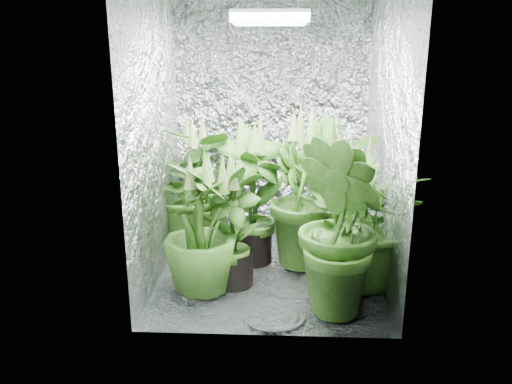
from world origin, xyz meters
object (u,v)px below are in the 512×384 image
at_px(plant_b, 253,197).
at_px(plant_d, 200,229).
at_px(plant_a, 195,187).
at_px(plant_f, 233,227).
at_px(circulation_fan, 339,227).
at_px(plant_e, 358,218).
at_px(grow_lamp, 270,18).
at_px(plant_g, 342,228).
at_px(plant_c, 304,195).

xyz_separation_m(plant_b, plant_d, (-0.33, -0.54, -0.07)).
height_order(plant_a, plant_b, plant_b).
relative_size(plant_f, circulation_fan, 2.50).
bearing_deg(circulation_fan, plant_f, -113.54).
height_order(plant_e, plant_f, plant_e).
distance_m(grow_lamp, plant_b, 1.33).
height_order(plant_a, plant_f, plant_a).
relative_size(plant_a, plant_f, 1.16).
height_order(plant_d, circulation_fan, plant_d).
relative_size(plant_d, plant_f, 1.03).
xyz_separation_m(plant_b, plant_g, (0.59, -0.79, 0.05)).
xyz_separation_m(plant_b, circulation_fan, (0.72, 0.36, -0.37)).
xyz_separation_m(plant_b, plant_f, (-0.12, -0.41, -0.10)).
height_order(plant_a, plant_c, plant_c).
xyz_separation_m(plant_d, plant_g, (0.92, -0.25, 0.12)).
xyz_separation_m(grow_lamp, plant_g, (0.46, -0.51, -1.25)).
distance_m(grow_lamp, plant_e, 1.45).
xyz_separation_m(plant_f, circulation_fan, (0.83, 0.77, -0.27)).
bearing_deg(grow_lamp, circulation_fan, 47.19).
height_order(plant_c, plant_e, plant_c).
height_order(grow_lamp, circulation_fan, grow_lamp).
xyz_separation_m(plant_a, plant_f, (0.37, -0.67, -0.10)).
height_order(plant_b, circulation_fan, plant_b).
bearing_deg(plant_b, grow_lamp, -64.64).
bearing_deg(circulation_fan, plant_c, -104.69).
height_order(plant_d, plant_g, plant_g).
bearing_deg(plant_d, grow_lamp, 30.39).
xyz_separation_m(plant_b, plant_c, (0.39, -0.05, 0.04)).
bearing_deg(grow_lamp, plant_g, -48.20).
bearing_deg(plant_c, grow_lamp, -139.51).
xyz_separation_m(plant_c, plant_f, (-0.51, -0.36, -0.14)).
relative_size(plant_d, plant_g, 0.81).
height_order(plant_b, plant_e, plant_b).
bearing_deg(plant_b, circulation_fan, 26.69).
height_order(grow_lamp, plant_a, grow_lamp).
xyz_separation_m(plant_d, circulation_fan, (1.04, 0.90, -0.30)).
xyz_separation_m(plant_c, circulation_fan, (0.32, 0.41, -0.41)).
relative_size(plant_b, plant_d, 1.15).
xyz_separation_m(plant_a, plant_c, (0.88, -0.30, 0.03)).
bearing_deg(grow_lamp, plant_d, -149.61).
distance_m(grow_lamp, plant_g, 1.42).
xyz_separation_m(plant_d, plant_e, (1.07, 0.10, 0.06)).
distance_m(plant_c, plant_g, 0.76).
relative_size(plant_e, circulation_fan, 2.86).
xyz_separation_m(plant_e, plant_g, (-0.15, -0.34, 0.06)).
bearing_deg(plant_e, plant_g, -114.26).
relative_size(grow_lamp, plant_a, 0.44).
distance_m(plant_f, circulation_fan, 1.17).
distance_m(plant_b, plant_c, 0.40).
xyz_separation_m(grow_lamp, plant_b, (-0.13, 0.27, -1.30)).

